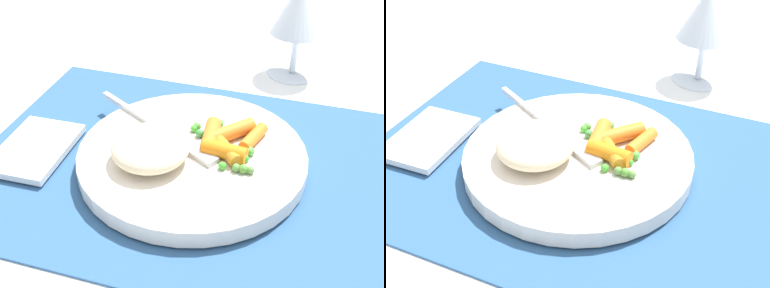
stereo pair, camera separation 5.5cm
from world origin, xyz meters
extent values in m
plane|color=white|center=(0.00, 0.00, 0.00)|extent=(2.40, 2.40, 0.00)
cube|color=#2D5684|center=(0.00, 0.00, 0.00)|extent=(0.49, 0.36, 0.01)
cylinder|color=silver|center=(0.00, 0.00, 0.02)|extent=(0.25, 0.25, 0.02)
ellipsoid|color=beige|center=(-0.04, -0.03, 0.04)|extent=(0.08, 0.09, 0.03)
cylinder|color=orange|center=(0.04, 0.04, 0.03)|extent=(0.05, 0.05, 0.02)
cylinder|color=orange|center=(0.04, 0.00, 0.03)|extent=(0.05, 0.02, 0.02)
cylinder|color=orange|center=(0.04, 0.01, 0.03)|extent=(0.05, 0.05, 0.01)
cylinder|color=orange|center=(0.06, 0.04, 0.03)|extent=(0.03, 0.05, 0.01)
cylinder|color=orange|center=(0.01, 0.02, 0.03)|extent=(0.02, 0.05, 0.02)
sphere|color=#55A63A|center=(0.02, 0.04, 0.03)|extent=(0.01, 0.01, 0.01)
sphere|color=#549535|center=(0.06, -0.02, 0.03)|extent=(0.01, 0.01, 0.01)
sphere|color=green|center=(-0.01, 0.04, 0.03)|extent=(0.01, 0.01, 0.01)
sphere|color=#549D40|center=(-0.01, 0.04, 0.03)|extent=(0.01, 0.01, 0.01)
sphere|color=green|center=(0.04, 0.01, 0.03)|extent=(0.01, 0.01, 0.01)
sphere|color=green|center=(0.06, 0.01, 0.03)|extent=(0.01, 0.01, 0.01)
sphere|color=green|center=(0.06, 0.00, 0.03)|extent=(0.01, 0.01, 0.01)
sphere|color=#5B9441|center=(0.05, -0.02, 0.03)|extent=(0.01, 0.01, 0.01)
sphere|color=green|center=(0.04, -0.02, 0.03)|extent=(0.01, 0.01, 0.01)
sphere|color=#3F9547|center=(0.00, 0.03, 0.03)|extent=(0.01, 0.01, 0.01)
sphere|color=green|center=(0.01, 0.00, 0.03)|extent=(0.01, 0.01, 0.01)
sphere|color=green|center=(0.02, 0.06, 0.03)|extent=(0.01, 0.01, 0.01)
sphere|color=#5A8E40|center=(0.07, -0.02, 0.03)|extent=(0.01, 0.01, 0.01)
cube|color=silver|center=(0.01, -0.01, 0.03)|extent=(0.05, 0.04, 0.01)
cube|color=silver|center=(-0.08, 0.04, 0.03)|extent=(0.14, 0.08, 0.01)
cylinder|color=silver|center=(0.07, 0.26, 0.00)|extent=(0.07, 0.07, 0.00)
cylinder|color=silver|center=(0.07, 0.26, 0.03)|extent=(0.01, 0.01, 0.06)
cone|color=silver|center=(0.07, 0.26, 0.10)|extent=(0.08, 0.08, 0.07)
cube|color=white|center=(-0.18, -0.03, 0.01)|extent=(0.08, 0.11, 0.01)
camera|label=1|loc=(0.14, -0.45, 0.37)|focal=49.68mm
camera|label=2|loc=(0.19, -0.43, 0.37)|focal=49.68mm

